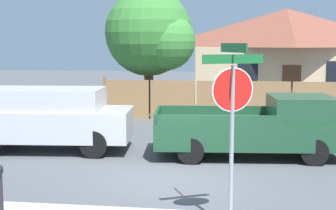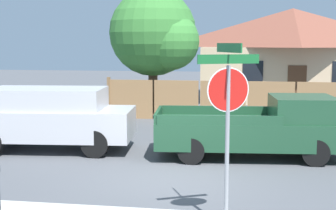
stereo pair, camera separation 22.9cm
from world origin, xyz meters
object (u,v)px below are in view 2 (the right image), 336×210
house (292,53)px  stop_sign (228,104)px  oak_tree (157,35)px  red_suv (50,116)px  orange_pickup (259,128)px

house → stop_sign: bearing=-98.8°
oak_tree → red_suv: bearing=-104.7°
house → stop_sign: 19.10m
red_suv → oak_tree: bearing=70.2°
orange_pickup → oak_tree: bearing=115.0°
stop_sign → orange_pickup: bearing=57.0°
house → oak_tree: bearing=-133.3°
red_suv → stop_sign: 7.38m
orange_pickup → stop_sign: 5.32m
house → orange_pickup: size_ratio=1.97×
house → red_suv: size_ratio=2.11×
house → oak_tree: oak_tree is taller
oak_tree → red_suv: oak_tree is taller
house → stop_sign: house is taller
stop_sign → oak_tree: bearing=80.6°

